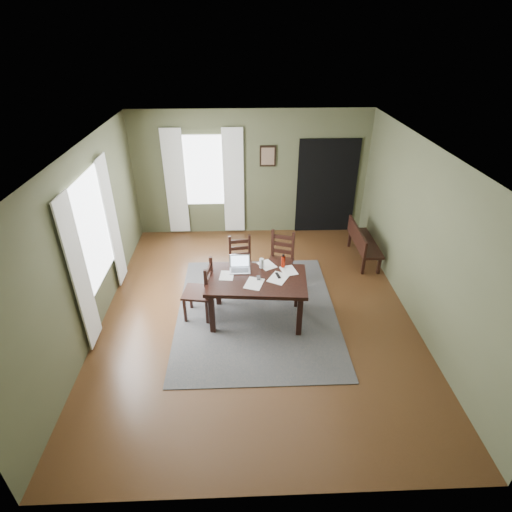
{
  "coord_description": "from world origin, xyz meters",
  "views": [
    {
      "loc": [
        -0.22,
        -5.26,
        4.17
      ],
      "look_at": [
        0.0,
        0.3,
        0.9
      ],
      "focal_mm": 28.0,
      "sensor_mm": 36.0,
      "label": 1
    }
  ],
  "objects_px": {
    "dining_table": "(257,284)",
    "chair_back_left": "(241,263)",
    "laptop": "(240,266)",
    "water_bottle": "(283,261)",
    "chair_end": "(201,291)",
    "chair_back_right": "(280,260)",
    "bench": "(362,241)"
  },
  "relations": [
    {
      "from": "chair_back_left",
      "to": "laptop",
      "type": "distance_m",
      "value": 0.8
    },
    {
      "from": "chair_end",
      "to": "bench",
      "type": "relative_size",
      "value": 0.8
    },
    {
      "from": "dining_table",
      "to": "chair_back_right",
      "type": "distance_m",
      "value": 1.12
    },
    {
      "from": "dining_table",
      "to": "chair_back_right",
      "type": "bearing_deg",
      "value": 70.02
    },
    {
      "from": "chair_back_left",
      "to": "water_bottle",
      "type": "bearing_deg",
      "value": -50.55
    },
    {
      "from": "water_bottle",
      "to": "chair_back_left",
      "type": "bearing_deg",
      "value": 135.66
    },
    {
      "from": "chair_back_right",
      "to": "water_bottle",
      "type": "bearing_deg",
      "value": -73.9
    },
    {
      "from": "chair_back_left",
      "to": "bench",
      "type": "relative_size",
      "value": 0.74
    },
    {
      "from": "dining_table",
      "to": "bench",
      "type": "relative_size",
      "value": 1.28
    },
    {
      "from": "dining_table",
      "to": "chair_end",
      "type": "xyz_separation_m",
      "value": [
        -0.88,
        0.1,
        -0.18
      ]
    },
    {
      "from": "dining_table",
      "to": "chair_back_left",
      "type": "bearing_deg",
      "value": 108.82
    },
    {
      "from": "chair_back_left",
      "to": "chair_back_right",
      "type": "bearing_deg",
      "value": -4.75
    },
    {
      "from": "chair_end",
      "to": "water_bottle",
      "type": "distance_m",
      "value": 1.39
    },
    {
      "from": "chair_back_left",
      "to": "water_bottle",
      "type": "xyz_separation_m",
      "value": [
        0.68,
        -0.66,
        0.42
      ]
    },
    {
      "from": "chair_end",
      "to": "water_bottle",
      "type": "relative_size",
      "value": 4.41
    },
    {
      "from": "dining_table",
      "to": "laptop",
      "type": "xyz_separation_m",
      "value": [
        -0.26,
        0.28,
        0.15
      ]
    },
    {
      "from": "dining_table",
      "to": "chair_end",
      "type": "distance_m",
      "value": 0.9
    },
    {
      "from": "dining_table",
      "to": "bench",
      "type": "xyz_separation_m",
      "value": [
        2.16,
        1.79,
        -0.26
      ]
    },
    {
      "from": "dining_table",
      "to": "chair_back_left",
      "type": "height_order",
      "value": "chair_back_left"
    },
    {
      "from": "chair_back_right",
      "to": "bench",
      "type": "height_order",
      "value": "chair_back_right"
    },
    {
      "from": "chair_back_left",
      "to": "water_bottle",
      "type": "height_order",
      "value": "water_bottle"
    },
    {
      "from": "dining_table",
      "to": "chair_end",
      "type": "relative_size",
      "value": 1.59
    },
    {
      "from": "chair_back_right",
      "to": "water_bottle",
      "type": "height_order",
      "value": "chair_back_right"
    },
    {
      "from": "chair_end",
      "to": "dining_table",
      "type": "bearing_deg",
      "value": 92.47
    },
    {
      "from": "laptop",
      "to": "chair_end",
      "type": "bearing_deg",
      "value": -163.39
    },
    {
      "from": "chair_end",
      "to": "chair_back_left",
      "type": "height_order",
      "value": "chair_end"
    },
    {
      "from": "laptop",
      "to": "chair_back_left",
      "type": "bearing_deg",
      "value": 89.22
    },
    {
      "from": "chair_back_left",
      "to": "chair_end",
      "type": "bearing_deg",
      "value": -131.89
    },
    {
      "from": "chair_back_left",
      "to": "chair_back_right",
      "type": "height_order",
      "value": "chair_back_right"
    },
    {
      "from": "chair_end",
      "to": "chair_back_right",
      "type": "relative_size",
      "value": 1.01
    },
    {
      "from": "water_bottle",
      "to": "bench",
      "type": "bearing_deg",
      "value": 40.38
    },
    {
      "from": "laptop",
      "to": "water_bottle",
      "type": "distance_m",
      "value": 0.69
    }
  ]
}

